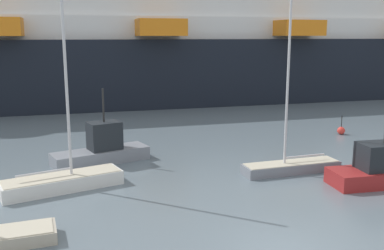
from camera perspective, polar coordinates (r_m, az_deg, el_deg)
ground_plane at (r=18.02m, az=11.48°, el=-15.35°), size 600.00×600.00×0.00m
sailboat_1 at (r=24.69m, az=-16.29°, el=-6.74°), size 6.52×3.39×11.11m
sailboat_3 at (r=27.24m, az=12.61°, el=-4.94°), size 6.05×1.65×10.05m
fishing_boat_1 at (r=29.14m, az=-11.47°, el=-3.02°), size 6.40×3.54×4.76m
channel_buoy_0 at (r=38.63m, az=18.59°, el=-0.67°), size 0.63×0.63×1.57m
cruise_ship at (r=56.79m, az=-14.49°, el=10.91°), size 137.92×21.78×24.41m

